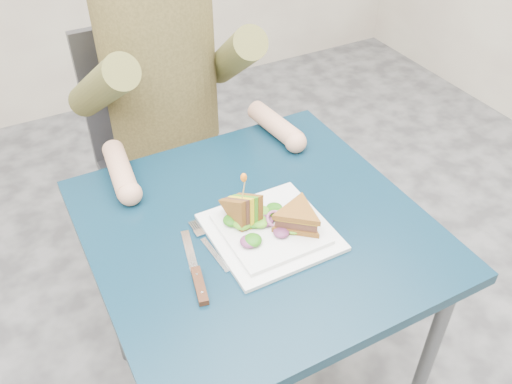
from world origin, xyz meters
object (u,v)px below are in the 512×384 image
knife (198,279)px  fork (209,247)px  table (257,248)px  chair (161,141)px  diner (160,52)px  plate (270,231)px  sandwich_upright (244,210)px  sandwich_flat (298,218)px

knife → fork: bearing=51.6°
table → chair: bearing=90.0°
fork → knife: knife is taller
diner → plate: bearing=-89.0°
chair → sandwich_upright: (-0.03, -0.70, 0.24)m
table → plate: size_ratio=2.88×
diner → sandwich_flat: size_ratio=4.29×
plate → fork: bearing=169.9°
table → sandwich_flat: 0.16m
chair → diner: diner is taller
plate → knife: plate is taller
sandwich_flat → knife: (-0.26, -0.03, -0.04)m
table → plate: bearing=-75.4°
chair → diner: (-0.00, -0.11, 0.37)m
table → diner: (-0.00, 0.59, 0.26)m
chair → sandwich_upright: chair is taller
sandwich_upright → fork: 0.11m
knife → sandwich_flat: bearing=6.0°
sandwich_flat → knife: sandwich_flat is taller
table → diner: diner is taller
sandwich_flat → fork: (-0.19, 0.05, -0.04)m
plate → chair: bearing=90.9°
diner → fork: 0.64m
chair → sandwich_flat: (0.07, -0.77, 0.23)m
plate → knife: 0.21m
diner → sandwich_upright: size_ratio=6.20×
chair → plate: size_ratio=3.58×
chair → fork: (-0.13, -0.72, 0.19)m
chair → fork: bearing=-100.1°
table → knife: (-0.19, -0.10, 0.09)m
sandwich_upright → sandwich_flat: bearing=-35.7°
chair → plate: bearing=-89.1°
table → plate: (0.01, -0.04, 0.09)m
knife → sandwich_upright: bearing=31.5°
table → fork: bearing=-171.6°
table → knife: 0.23m
table → diner: 0.64m
diner → sandwich_flat: (0.07, -0.65, -0.14)m
table → chair: chair is taller
sandwich_upright → knife: 0.19m
chair → sandwich_flat: 0.80m
table → knife: size_ratio=3.41×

